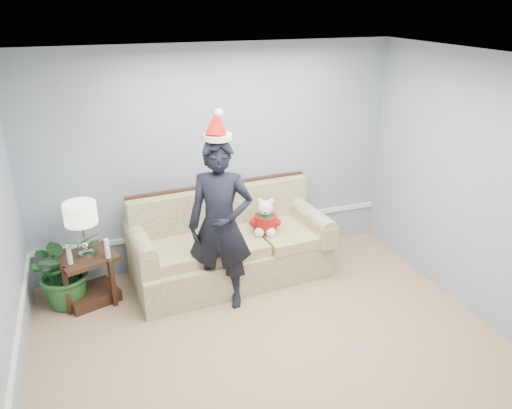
{
  "coord_description": "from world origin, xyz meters",
  "views": [
    {
      "loc": [
        -1.48,
        -3.09,
        3.16
      ],
      "look_at": [
        0.17,
        1.55,
        1.1
      ],
      "focal_mm": 35.0,
      "sensor_mm": 36.0,
      "label": 1
    }
  ],
  "objects": [
    {
      "name": "teddy_bear",
      "position": [
        0.43,
        1.92,
        0.72
      ],
      "size": [
        0.35,
        0.35,
        0.44
      ],
      "rotation": [
        0.0,
        0.0,
        -0.38
      ],
      "color": "white",
      "rests_on": "sofa"
    },
    {
      "name": "wainscot_trim",
      "position": [
        -1.18,
        1.18,
        0.45
      ],
      "size": [
        4.49,
        4.99,
        0.06
      ],
      "color": "white",
      "rests_on": "room_shell"
    },
    {
      "name": "santa_hat",
      "position": [
        -0.24,
        1.51,
        2.01
      ],
      "size": [
        0.38,
        0.4,
        0.33
      ],
      "rotation": [
        0.0,
        0.0,
        -0.5
      ],
      "color": "white",
      "rests_on": "man"
    },
    {
      "name": "room_shell",
      "position": [
        0.0,
        0.0,
        1.35
      ],
      "size": [
        4.54,
        5.04,
        2.74
      ],
      "color": "tan",
      "rests_on": "ground"
    },
    {
      "name": "sofa",
      "position": [
        -0.0,
        2.03,
        0.38
      ],
      "size": [
        2.34,
        1.14,
        1.06
      ],
      "rotation": [
        0.0,
        0.0,
        0.07
      ],
      "color": "brown",
      "rests_on": "room_shell"
    },
    {
      "name": "man",
      "position": [
        -0.24,
        1.5,
        0.94
      ],
      "size": [
        0.81,
        0.68,
        1.88
      ],
      "primitive_type": "imported",
      "rotation": [
        0.0,
        0.0,
        -0.4
      ],
      "color": "black",
      "rests_on": "room_shell"
    },
    {
      "name": "side_table",
      "position": [
        -1.62,
        2.02,
        0.22
      ],
      "size": [
        0.71,
        0.66,
        0.57
      ],
      "rotation": [
        0.0,
        0.0,
        0.33
      ],
      "color": "#3C2115",
      "rests_on": "room_shell"
    },
    {
      "name": "candle_pair",
      "position": [
        -1.58,
        1.89,
        0.67
      ],
      "size": [
        0.44,
        0.06,
        0.22
      ],
      "color": "silver",
      "rests_on": "side_table"
    },
    {
      "name": "houseplant",
      "position": [
        -1.85,
        2.06,
        0.43
      ],
      "size": [
        0.98,
        0.92,
        0.87
      ],
      "primitive_type": "imported",
      "rotation": [
        0.0,
        0.0,
        0.39
      ],
      "color": "#235B2A",
      "rests_on": "room_shell"
    },
    {
      "name": "table_lamp",
      "position": [
        -1.61,
        2.04,
        1.03
      ],
      "size": [
        0.34,
        0.34,
        0.61
      ],
      "color": "silver",
      "rests_on": "side_table"
    }
  ]
}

